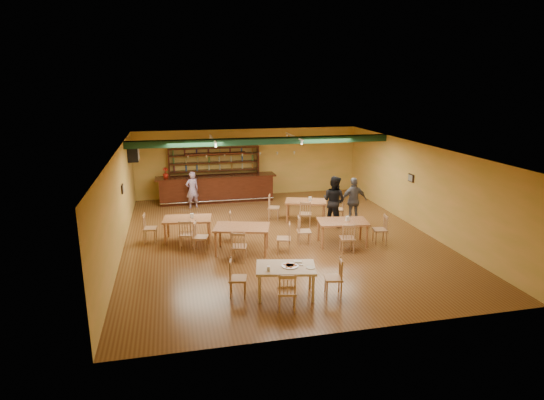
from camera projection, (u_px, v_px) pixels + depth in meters
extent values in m
plane|color=brown|center=(279.00, 238.00, 15.12)|extent=(12.00, 12.00, 0.00)
cube|color=black|center=(262.00, 141.00, 17.03)|extent=(10.00, 0.30, 0.25)
cube|color=white|center=(213.00, 139.00, 17.19)|extent=(0.05, 2.50, 0.05)
cube|color=white|center=(294.00, 136.00, 17.87)|extent=(0.05, 2.50, 0.05)
cube|color=white|center=(133.00, 153.00, 17.47)|extent=(0.34, 0.70, 0.48)
cube|color=black|center=(122.00, 189.00, 14.58)|extent=(0.04, 0.34, 0.28)
cube|color=black|center=(411.00, 178.00, 16.21)|extent=(0.04, 0.34, 0.28)
cube|color=#34140A|center=(217.00, 189.00, 19.51)|extent=(5.10, 0.85, 1.13)
cube|color=#34140A|center=(215.00, 173.00, 19.95)|extent=(3.94, 0.40, 2.28)
imported|color=#A31C0F|center=(166.00, 173.00, 18.86)|extent=(0.32, 0.32, 0.44)
cube|color=brown|center=(188.00, 229.00, 14.76)|extent=(1.63, 1.10, 0.76)
cube|color=brown|center=(306.00, 210.00, 16.92)|extent=(1.71, 1.33, 0.75)
cube|color=brown|center=(242.00, 239.00, 13.75)|extent=(1.84, 1.39, 0.82)
cube|color=brown|center=(342.00, 232.00, 14.43)|extent=(1.68, 1.16, 0.78)
cube|color=#CCAF89|center=(286.00, 281.00, 10.96)|extent=(1.57, 1.18, 0.76)
cylinder|color=silver|center=(290.00, 266.00, 10.88)|extent=(0.55, 0.55, 0.01)
cylinder|color=#EAE5C6|center=(269.00, 269.00, 10.61)|extent=(0.09, 0.09, 0.11)
cube|color=white|center=(298.00, 262.00, 11.13)|extent=(0.23, 0.19, 0.03)
cube|color=silver|center=(295.00, 264.00, 10.96)|extent=(0.32, 0.23, 0.00)
cylinder|color=white|center=(310.00, 268.00, 10.79)|extent=(0.26, 0.26, 0.01)
imported|color=#774595|center=(192.00, 190.00, 18.45)|extent=(0.65, 0.53, 1.52)
imported|color=black|center=(334.00, 201.00, 16.19)|extent=(1.08, 1.12, 1.82)
imported|color=slate|center=(354.00, 201.00, 16.45)|extent=(1.00, 0.42, 1.70)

